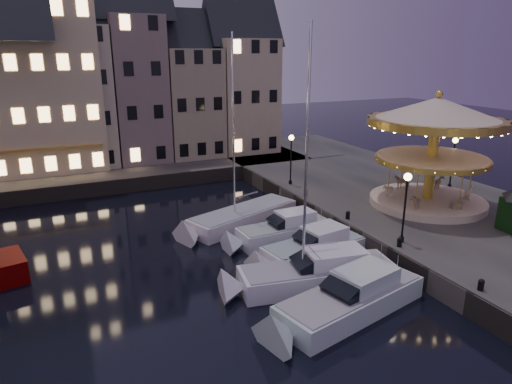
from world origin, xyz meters
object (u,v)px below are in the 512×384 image
motorboat_d (309,251)px  carousel (435,131)px  motorboat_f (238,219)px  streetlamp_b (406,198)px  bollard_a (481,284)px  motorboat_e (280,233)px  bollard_d (306,192)px  motorboat_b (345,302)px  bollard_b (400,242)px  bollard_c (348,215)px  streetlamp_c (291,152)px  motorboat_c (310,275)px  streetlamp_d (453,155)px

motorboat_d → carousel: size_ratio=0.80×
motorboat_f → carousel: size_ratio=1.38×
streetlamp_b → bollard_a: 6.50m
motorboat_e → motorboat_f: bearing=110.2°
bollard_d → motorboat_b: motorboat_b is taller
motorboat_f → carousel: bearing=-20.8°
bollard_b → streetlamp_b: bearing=39.8°
bollard_b → bollard_c: (0.00, 5.00, 0.00)m
bollard_a → motorboat_d: motorboat_d is taller
bollard_d → motorboat_f: bearing=-174.6°
streetlamp_c → bollard_b: bearing=-92.5°
bollard_b → motorboat_d: size_ratio=0.08×
motorboat_c → motorboat_d: bearing=60.6°
streetlamp_b → motorboat_d: (-4.89, 2.36, -3.38)m
bollard_b → motorboat_e: bearing=126.3°
streetlamp_d → carousel: size_ratio=0.45×
streetlamp_b → motorboat_c: 7.22m
streetlamp_d → motorboat_d: bearing=-164.0°
bollard_a → motorboat_d: (-4.29, 8.36, -0.96)m
streetlamp_d → bollard_a: size_ratio=7.32×
motorboat_f → bollard_a: bearing=-69.0°
motorboat_e → motorboat_f: (-1.40, 3.79, -0.11)m
streetlamp_c → motorboat_e: size_ratio=0.56×
bollard_a → motorboat_c: (-5.79, 5.69, -0.92)m
streetlamp_b → bollard_a: (-0.60, -6.00, -2.41)m
bollard_d → motorboat_b: bearing=-113.2°
bollard_a → motorboat_e: bearing=111.2°
motorboat_b → motorboat_e: bearing=82.4°
streetlamp_b → bollard_d: size_ratio=7.32×
streetlamp_c → bollard_d: bearing=-99.7°
bollard_c → motorboat_f: bearing=140.1°
bollard_d → motorboat_f: 6.04m
streetlamp_d → bollard_c: bearing=-168.1°
bollard_d → carousel: 10.25m
bollard_d → motorboat_e: 6.35m
bollard_b → motorboat_c: 5.87m
bollard_c → motorboat_c: (-5.79, -4.81, -0.92)m
motorboat_b → carousel: size_ratio=0.97×
bollard_a → motorboat_f: bearing=111.0°
streetlamp_c → motorboat_f: motorboat_f is taller
bollard_a → bollard_d: (0.00, 16.00, 0.00)m
streetlamp_d → bollard_d: size_ratio=7.32×
streetlamp_d → motorboat_d: streetlamp_d is taller
streetlamp_d → motorboat_f: (-17.82, 2.44, -3.49)m
streetlamp_b → carousel: bearing=35.2°
streetlamp_b → bollard_d: bearing=93.4°
motorboat_d → streetlamp_b: bearing=-25.7°
motorboat_e → motorboat_d: bearing=-86.0°
streetlamp_c → streetlamp_d: size_ratio=1.00×
streetlamp_b → motorboat_b: 7.91m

